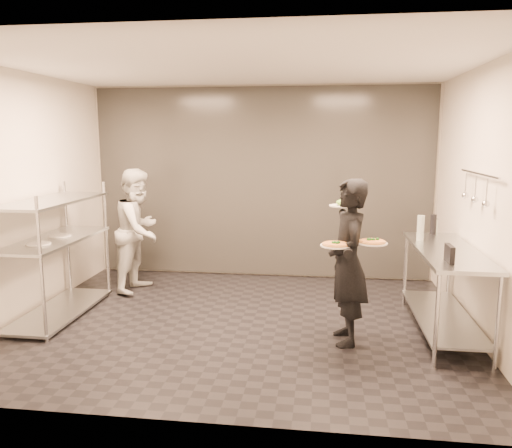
# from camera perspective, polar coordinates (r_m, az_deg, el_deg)

# --- Properties ---
(room_shell) EXTENTS (5.00, 4.00, 2.80)m
(room_shell) POSITION_cam_1_polar(r_m,az_deg,el_deg) (6.54, -0.23, 4.10)
(room_shell) COLOR black
(room_shell) RESTS_ON ground
(pass_rack) EXTENTS (0.60, 1.60, 1.50)m
(pass_rack) POSITION_cam_1_polar(r_m,az_deg,el_deg) (6.20, -21.90, -2.86)
(pass_rack) COLOR silver
(pass_rack) RESTS_ON ground
(prep_counter) EXTENTS (0.60, 1.80, 0.92)m
(prep_counter) POSITION_cam_1_polar(r_m,az_deg,el_deg) (5.62, 20.79, -5.59)
(prep_counter) COLOR silver
(prep_counter) RESTS_ON ground
(utensil_rail) EXTENTS (0.07, 1.20, 0.31)m
(utensil_rail) POSITION_cam_1_polar(r_m,az_deg,el_deg) (5.52, 23.88, 3.69)
(utensil_rail) COLOR silver
(utensil_rail) RESTS_ON room_shell
(waiter) EXTENTS (0.48, 0.66, 1.67)m
(waiter) POSITION_cam_1_polar(r_m,az_deg,el_deg) (5.06, 10.46, -4.34)
(waiter) COLOR black
(waiter) RESTS_ON ground
(chef) EXTENTS (0.74, 0.89, 1.65)m
(chef) POSITION_cam_1_polar(r_m,az_deg,el_deg) (6.89, -13.24, -0.69)
(chef) COLOR silver
(chef) RESTS_ON ground
(pizza_plate_near) EXTENTS (0.29, 0.29, 0.05)m
(pizza_plate_near) POSITION_cam_1_polar(r_m,az_deg,el_deg) (4.82, 9.08, -2.35)
(pizza_plate_near) COLOR silver
(pizza_plate_near) RESTS_ON waiter
(pizza_plate_far) EXTENTS (0.28, 0.28, 0.05)m
(pizza_plate_far) POSITION_cam_1_polar(r_m,az_deg,el_deg) (4.83, 13.15, -2.03)
(pizza_plate_far) COLOR silver
(pizza_plate_far) RESTS_ON waiter
(salad_plate) EXTENTS (0.26, 0.26, 0.07)m
(salad_plate) POSITION_cam_1_polar(r_m,az_deg,el_deg) (5.26, 9.80, 2.28)
(salad_plate) COLOR silver
(salad_plate) RESTS_ON waiter
(pos_monitor) EXTENTS (0.05, 0.22, 0.16)m
(pos_monitor) POSITION_cam_1_polar(r_m,az_deg,el_deg) (4.95, 21.24, -3.18)
(pos_monitor) COLOR black
(pos_monitor) RESTS_ON prep_counter
(bottle_green) EXTENTS (0.08, 0.08, 0.28)m
(bottle_green) POSITION_cam_1_polar(r_m,az_deg,el_deg) (5.88, 18.29, -0.41)
(bottle_green) COLOR #96A497
(bottle_green) RESTS_ON prep_counter
(bottle_clear) EXTENTS (0.05, 0.05, 0.18)m
(bottle_clear) POSITION_cam_1_polar(r_m,az_deg,el_deg) (6.31, 19.81, -0.29)
(bottle_clear) COLOR #96A497
(bottle_clear) RESTS_ON prep_counter
(bottle_dark) EXTENTS (0.07, 0.07, 0.24)m
(bottle_dark) POSITION_cam_1_polar(r_m,az_deg,el_deg) (6.27, 19.60, -0.05)
(bottle_dark) COLOR black
(bottle_dark) RESTS_ON prep_counter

